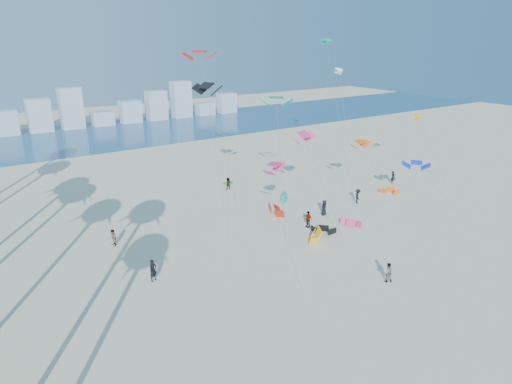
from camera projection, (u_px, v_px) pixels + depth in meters
ground at (353, 330)px, 30.07m from camera, size 220.00×220.00×0.00m
ocean at (79, 138)px, 86.46m from camera, size 220.00×220.00×0.00m
kitesurfer_near at (153, 271)px, 35.78m from camera, size 0.76×0.61×1.82m
kitesurfer_mid at (388, 272)px, 35.70m from camera, size 0.98×0.91×1.62m
kitesurfers_far at (286, 202)px, 50.72m from camera, size 37.08×15.70×1.74m
grounded_kites at (315, 214)px, 48.38m from camera, size 19.55×13.03×0.93m
flying_kites at (299, 103)px, 47.54m from camera, size 34.84×24.53×18.45m
distant_skyline at (59, 115)px, 92.66m from camera, size 85.00×3.00×8.40m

